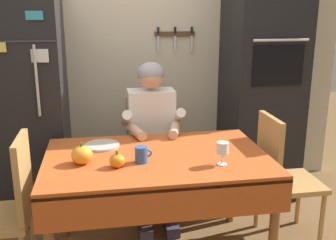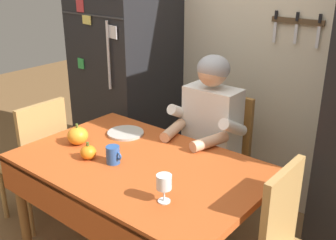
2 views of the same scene
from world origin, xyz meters
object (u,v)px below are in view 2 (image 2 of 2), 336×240
refrigerator (127,75)px  serving_tray (126,133)px  pumpkin_large (78,136)px  pumpkin_medium (88,152)px  chair_behind_person (220,154)px  wine_glass (164,183)px  dining_table (137,177)px  seated_person (206,133)px  chair_left_side (38,158)px  coffee_mug (113,155)px

refrigerator → serving_tray: refrigerator is taller
pumpkin_large → refrigerator: bearing=118.1°
pumpkin_medium → chair_behind_person: bearing=71.7°
pumpkin_medium → serving_tray: size_ratio=0.43×
serving_tray → pumpkin_large: bearing=-112.1°
pumpkin_medium → wine_glass: bearing=-6.1°
dining_table → seated_person: size_ratio=1.12×
chair_left_side → serving_tray: (0.56, 0.31, 0.24)m
seated_person → dining_table: bearing=-94.7°
chair_behind_person → pumpkin_medium: bearing=-108.3°
serving_tray → pumpkin_medium: bearing=-77.4°
dining_table → chair_left_side: (-0.90, -0.06, -0.14)m
chair_behind_person → pumpkin_large: bearing=-121.4°
chair_behind_person → seated_person: seated_person is taller
dining_table → seated_person: seated_person is taller
dining_table → pumpkin_large: size_ratio=10.58×
pumpkin_medium → refrigerator: bearing=124.5°
coffee_mug → pumpkin_large: pumpkin_large is taller
pumpkin_large → serving_tray: size_ratio=0.56×
chair_behind_person → wine_glass: chair_behind_person is taller
coffee_mug → pumpkin_large: bearing=173.2°
wine_glass → pumpkin_medium: bearing=173.9°
chair_left_side → pumpkin_medium: 0.70m
refrigerator → pumpkin_large: 1.05m
chair_behind_person → wine_glass: bearing=-72.6°
dining_table → chair_behind_person: bearing=86.4°
serving_tray → seated_person: bearing=42.1°
pumpkin_large → seated_person: bearing=51.7°
dining_table → chair_left_side: 0.91m
refrigerator → pumpkin_medium: bearing=-55.5°
seated_person → coffee_mug: (-0.16, -0.68, 0.05)m
chair_behind_person → chair_left_side: 1.28m
chair_behind_person → dining_table: bearing=-93.6°
chair_left_side → refrigerator: bearing=93.0°
wine_glass → pumpkin_medium: size_ratio=1.37×
pumpkin_medium → serving_tray: (-0.09, 0.38, -0.03)m
refrigerator → chair_behind_person: size_ratio=1.94×
refrigerator → wine_glass: 1.70m
coffee_mug → serving_tray: 0.41m
refrigerator → pumpkin_large: (0.49, -0.92, -0.10)m
seated_person → serving_tray: bearing=-137.9°
wine_glass → chair_behind_person: bearing=107.4°
seated_person → coffee_mug: bearing=-102.9°
refrigerator → dining_table: size_ratio=1.29×
chair_behind_person → chair_left_side: (-0.95, -0.85, 0.00)m
pumpkin_large → pumpkin_medium: bearing=-24.0°
wine_glass → serving_tray: bearing=147.4°
refrigerator → chair_behind_person: refrigerator is taller
refrigerator → serving_tray: bearing=-46.0°
wine_glass → pumpkin_large: size_ratio=1.06×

